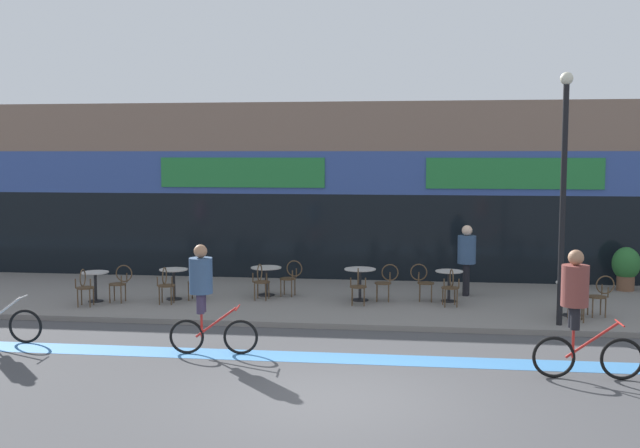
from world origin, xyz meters
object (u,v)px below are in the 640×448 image
(bistro_table_3, at_px, (360,278))
(cafe_chair_4_near, at_px, (451,285))
(pedestrian_near_end, at_px, (467,254))
(bistro_table_2, at_px, (266,275))
(lamp_post, at_px, (564,181))
(cafe_chair_3_near, at_px, (358,284))
(cafe_chair_3_side, at_px, (386,280))
(cafe_chair_0_side, at_px, (120,281))
(cyclist_1, at_px, (578,305))
(planter_pot, at_px, (626,266))
(cafe_chair_5_side, at_px, (601,293))
(bistro_table_1, at_px, (174,278))
(cafe_chair_1_near, at_px, (166,283))
(cafe_chair_0_near, at_px, (84,285))
(bistro_table_4, at_px, (449,280))
(cafe_chair_2_side, at_px, (291,276))
(cafe_chair_5_near, at_px, (577,298))
(cafe_chair_4_side, at_px, (423,280))
(cafe_chair_1_side, at_px, (199,279))
(cyclist_0, at_px, (204,290))
(cafe_chair_2_near, at_px, (261,279))
(bistro_table_0, at_px, (95,281))
(bistro_table_5, at_px, (571,292))

(bistro_table_3, relative_size, cafe_chair_4_near, 0.86)
(pedestrian_near_end, bearing_deg, bistro_table_2, -163.02)
(bistro_table_2, distance_m, lamp_post, 7.50)
(cafe_chair_3_near, height_order, cafe_chair_3_side, same)
(cafe_chair_0_side, xyz_separation_m, cafe_chair_3_side, (6.28, 0.94, 0.00))
(cafe_chair_4_near, xyz_separation_m, cyclist_1, (1.80, -4.95, 0.58))
(cafe_chair_0_side, xyz_separation_m, planter_pot, (12.39, 3.13, 0.11))
(cafe_chair_0_side, distance_m, cafe_chair_5_side, 10.98)
(bistro_table_1, height_order, cafe_chair_1_near, cafe_chair_1_near)
(bistro_table_1, distance_m, pedestrian_near_end, 7.25)
(cafe_chair_3_near, bearing_deg, bistro_table_1, 84.43)
(cafe_chair_0_near, distance_m, cafe_chair_5_side, 11.60)
(cafe_chair_4_near, bearing_deg, bistro_table_4, -7.04)
(cafe_chair_5_side, distance_m, planter_pot, 3.60)
(cafe_chair_1_near, bearing_deg, bistro_table_1, -5.30)
(cafe_chair_3_near, bearing_deg, cafe_chair_1_near, 92.38)
(cafe_chair_2_side, relative_size, cafe_chair_5_side, 1.00)
(bistro_table_4, height_order, cafe_chair_3_near, cafe_chair_3_near)
(cafe_chair_5_near, height_order, cyclist_1, cyclist_1)
(bistro_table_4, relative_size, cafe_chair_3_side, 0.83)
(bistro_table_3, distance_m, cafe_chair_2_side, 1.78)
(cafe_chair_4_side, bearing_deg, cafe_chair_1_side, -172.43)
(bistro_table_2, distance_m, cafe_chair_0_near, 4.34)
(cafe_chair_4_near, xyz_separation_m, cafe_chair_5_near, (2.56, -1.25, 0.00))
(pedestrian_near_end, bearing_deg, cafe_chair_5_near, -43.11)
(cafe_chair_1_side, bearing_deg, cyclist_0, 108.87)
(cafe_chair_2_near, xyz_separation_m, pedestrian_near_end, (4.97, 1.28, 0.53))
(cafe_chair_5_near, bearing_deg, planter_pot, -22.61)
(bistro_table_0, relative_size, bistro_table_5, 0.97)
(cafe_chair_4_near, height_order, cyclist_1, cyclist_1)
(bistro_table_4, bearing_deg, cafe_chair_1_near, -169.86)
(pedestrian_near_end, bearing_deg, planter_pot, 25.53)
(bistro_table_5, bearing_deg, cafe_chair_1_near, 179.56)
(bistro_table_5, distance_m, cafe_chair_3_side, 4.23)
(bistro_table_0, relative_size, cafe_chair_3_side, 0.80)
(cafe_chair_5_side, relative_size, pedestrian_near_end, 0.51)
(cafe_chair_1_near, distance_m, pedestrian_near_end, 7.39)
(bistro_table_2, bearing_deg, cafe_chair_0_side, -158.65)
(bistro_table_1, height_order, bistro_table_5, bistro_table_1)
(cafe_chair_0_near, relative_size, cyclist_0, 0.45)
(bistro_table_1, relative_size, cafe_chair_5_near, 0.82)
(bistro_table_2, relative_size, cafe_chair_2_near, 0.85)
(cafe_chair_3_side, bearing_deg, planter_pot, -161.73)
(bistro_table_0, distance_m, planter_pot, 13.38)
(bistro_table_4, relative_size, planter_pot, 0.66)
(bistro_table_0, xyz_separation_m, cafe_chair_5_side, (11.60, -0.18, 0.01))
(bistro_table_4, relative_size, cafe_chair_4_side, 0.83)
(lamp_post, bearing_deg, cafe_chair_5_side, 42.36)
(cafe_chair_5_near, xyz_separation_m, cyclist_1, (-0.76, -3.69, 0.58))
(cafe_chair_4_side, relative_size, lamp_post, 0.17)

